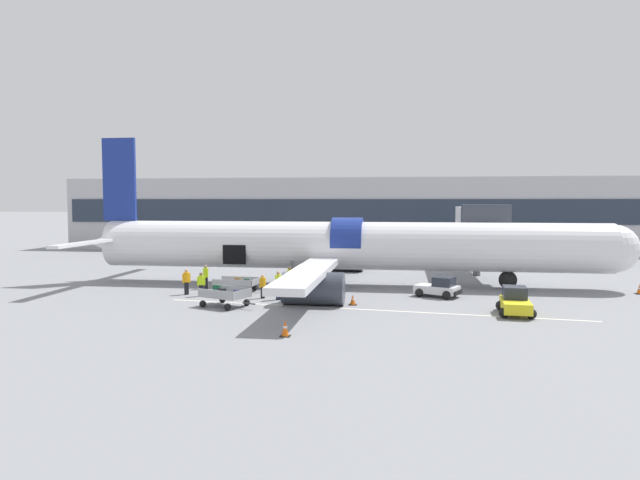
{
  "coord_description": "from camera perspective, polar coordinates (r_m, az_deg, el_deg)",
  "views": [
    {
      "loc": [
        6.36,
        -34.12,
        6.25
      ],
      "look_at": [
        0.62,
        5.52,
        3.45
      ],
      "focal_mm": 32.0,
      "sensor_mm": 36.0,
      "label": 1
    }
  ],
  "objects": [
    {
      "name": "ground_crew_supervisor",
      "position": [
        41.11,
        -11.36,
        -3.57
      ],
      "size": [
        0.39,
        0.58,
        1.69
      ],
      "color": "black",
      "rests_on": "ground_plane"
    },
    {
      "name": "apron_marking_line",
      "position": [
        32.94,
        4.69,
        -6.95
      ],
      "size": [
        24.49,
        3.21,
        0.01
      ],
      "color": "silver",
      "rests_on": "ground_plane"
    },
    {
      "name": "safety_cone_wingtip",
      "position": [
        34.3,
        3.3,
        -6.02
      ],
      "size": [
        0.48,
        0.48,
        0.62
      ],
      "color": "black",
      "rests_on": "ground_plane"
    },
    {
      "name": "airplane",
      "position": [
        41.78,
        2.14,
        -0.69
      ],
      "size": [
        40.33,
        31.63,
        11.02
      ],
      "color": "silver",
      "rests_on": "ground_plane"
    },
    {
      "name": "baggage_cart_queued",
      "position": [
        34.12,
        -9.38,
        -5.62
      ],
      "size": [
        3.66,
        2.73,
        1.16
      ],
      "color": "#999BA0",
      "rests_on": "ground_plane"
    },
    {
      "name": "baggage_tug_lead",
      "position": [
        37.79,
        11.81,
        -4.72
      ],
      "size": [
        3.13,
        2.59,
        1.33
      ],
      "color": "silver",
      "rests_on": "ground_plane"
    },
    {
      "name": "baggage_tug_mid",
      "position": [
        33.24,
        18.94,
        -5.93
      ],
      "size": [
        2.1,
        3.32,
        1.48
      ],
      "color": "yellow",
      "rests_on": "ground_plane"
    },
    {
      "name": "terminal_strip",
      "position": [
        72.29,
        3.19,
        2.6
      ],
      "size": [
        72.66,
        8.34,
        8.99
      ],
      "color": "#B2B2B7",
      "rests_on": "ground_plane"
    },
    {
      "name": "jet_bridge_stub",
      "position": [
        47.84,
        15.61,
        1.53
      ],
      "size": [
        3.45,
        10.46,
        5.94
      ],
      "color": "#4C4C51",
      "rests_on": "ground_plane"
    },
    {
      "name": "safety_cone_engine_left",
      "position": [
        26.53,
        -3.5,
        -8.81
      ],
      "size": [
        0.47,
        0.47,
        0.8
      ],
      "color": "black",
      "rests_on": "ground_plane"
    },
    {
      "name": "ground_crew_loader_a",
      "position": [
        36.63,
        -5.75,
        -4.57
      ],
      "size": [
        0.48,
        0.51,
        1.54
      ],
      "color": "black",
      "rests_on": "ground_plane"
    },
    {
      "name": "ground_crew_helper",
      "position": [
        38.0,
        -11.8,
        -4.3
      ],
      "size": [
        0.55,
        0.43,
        1.56
      ],
      "color": "black",
      "rests_on": "ground_plane"
    },
    {
      "name": "ground_crew_loader_b",
      "position": [
        38.89,
        -13.21,
        -4.01
      ],
      "size": [
        0.55,
        0.55,
        1.72
      ],
      "color": "black",
      "rests_on": "ground_plane"
    },
    {
      "name": "safety_cone_nose",
      "position": [
        43.7,
        29.34,
        -4.31
      ],
      "size": [
        0.53,
        0.53,
        0.7
      ],
      "color": "black",
      "rests_on": "ground_plane"
    },
    {
      "name": "baggage_cart_loading",
      "position": [
        39.37,
        -8.21,
        -4.44
      ],
      "size": [
        3.84,
        2.31,
        0.96
      ],
      "color": "#999BA0",
      "rests_on": "ground_plane"
    },
    {
      "name": "ground_crew_marshal",
      "position": [
        35.97,
        -4.18,
        -4.48
      ],
      "size": [
        0.54,
        0.62,
        1.81
      ],
      "color": "#1E2338",
      "rests_on": "ground_plane"
    },
    {
      "name": "ground_crew_driver",
      "position": [
        39.39,
        -3.06,
        -3.83
      ],
      "size": [
        0.54,
        0.54,
        1.69
      ],
      "color": "black",
      "rests_on": "ground_plane"
    },
    {
      "name": "ground_plane",
      "position": [
        35.27,
        -2.3,
        -6.22
      ],
      "size": [
        500.0,
        500.0,
        0.0
      ],
      "primitive_type": "plane",
      "color": "gray"
    }
  ]
}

